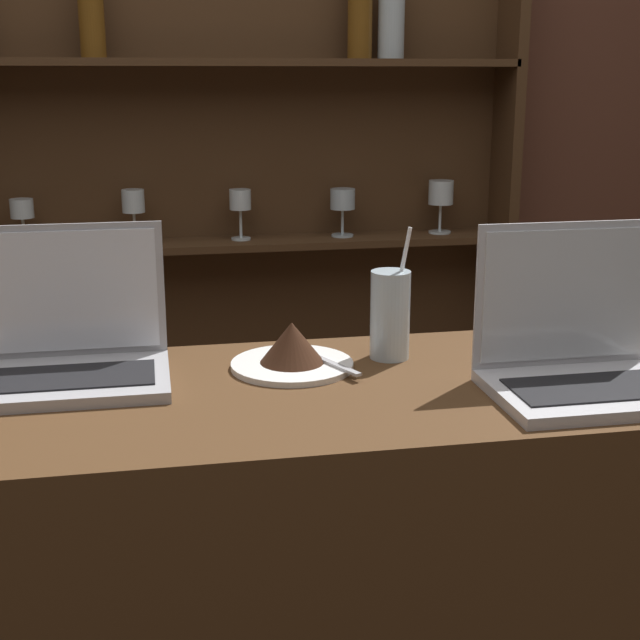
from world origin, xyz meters
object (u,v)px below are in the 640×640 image
(laptop_far, at_px, (581,353))
(water_glass, at_px, (390,315))
(laptop_near, at_px, (71,346))
(cake_plate, at_px, (292,350))

(laptop_far, height_order, water_glass, laptop_far)
(laptop_near, relative_size, cake_plate, 1.49)
(laptop_far, relative_size, water_glass, 1.32)
(laptop_near, height_order, laptop_far, laptop_far)
(laptop_far, xyz_separation_m, cake_plate, (-0.42, 0.18, -0.03))
(laptop_near, xyz_separation_m, water_glass, (0.52, 0.01, 0.02))
(water_glass, bearing_deg, laptop_near, -178.89)
(laptop_far, bearing_deg, water_glass, 140.00)
(laptop_far, distance_m, cake_plate, 0.46)
(laptop_near, height_order, water_glass, laptop_near)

